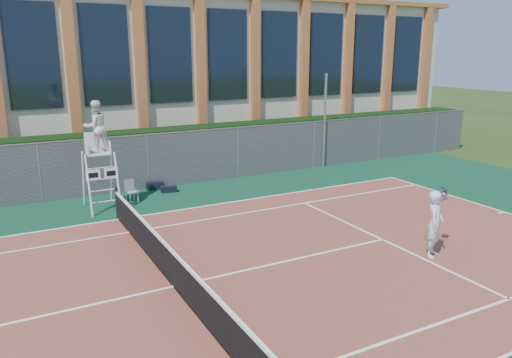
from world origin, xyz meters
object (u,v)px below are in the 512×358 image
steel_pole (325,121)px  umpire_chair (96,130)px  plastic_chair (131,189)px  tennis_player (435,224)px

steel_pole → umpire_chair: (-10.71, -1.65, 0.60)m
umpire_chair → steel_pole: bearing=8.8°
plastic_chair → tennis_player: 10.68m
steel_pole → tennis_player: 10.96m
umpire_chair → plastic_chair: 2.59m
plastic_chair → tennis_player: tennis_player is taller
umpire_chair → plastic_chair: bearing=16.2°
steel_pole → plastic_chair: (-9.59, -1.32, -1.71)m
plastic_chair → tennis_player: bearing=-56.6°
umpire_chair → tennis_player: umpire_chair is taller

